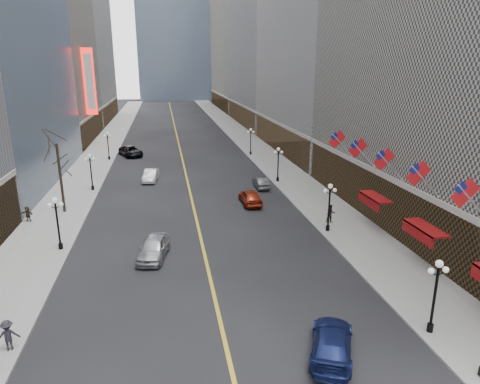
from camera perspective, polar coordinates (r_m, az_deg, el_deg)
name	(u,v)px	position (r m, az deg, el deg)	size (l,w,h in m)	color
sidewalk_east	(258,150)	(78.44, 2.43, 5.61)	(6.00, 230.00, 0.15)	gray
sidewalk_west	(99,156)	(77.43, -18.32, 4.64)	(6.00, 230.00, 0.15)	gray
lane_line	(179,143)	(86.51, -8.19, 6.45)	(0.25, 200.00, 0.02)	gold
bldg_east_c	(290,27)	(116.23, 6.67, 21.01)	(26.60, 40.60, 48.80)	#979799
bldg_east_d	(255,16)	(158.42, 1.98, 22.43)	(26.60, 46.60, 62.80)	gray
bldg_west_c	(10,8)	(96.60, -28.35, 20.80)	(26.60, 30.60, 50.80)	gray
streetlamp_east_0	(436,289)	(26.94, 24.64, -11.66)	(1.26, 0.44, 4.52)	black
streetlamp_east_1	(329,202)	(39.93, 11.82, -1.37)	(1.26, 0.44, 4.52)	black
streetlamp_east_2	(278,161)	(56.43, 5.11, 4.16)	(1.26, 0.44, 4.52)	black
streetlamp_east_3	(251,139)	(73.63, 1.44, 7.14)	(1.26, 0.44, 4.52)	black
streetlamp_west_1	(57,218)	(38.24, -23.22, -3.21)	(1.26, 0.44, 4.52)	black
streetlamp_west_2	(91,168)	(55.25, -19.28, 3.02)	(1.26, 0.44, 4.52)	black
streetlamp_west_3	(108,143)	(72.73, -17.21, 6.29)	(1.26, 0.44, 4.52)	black
flag_1	(467,196)	(29.63, 28.04, -0.43)	(2.87, 0.12, 2.87)	#B2B2B7
flag_2	(420,176)	(33.53, 22.91, 2.02)	(2.87, 0.12, 2.87)	#B2B2B7
flag_3	(386,161)	(37.70, 18.87, 3.93)	(2.87, 0.12, 2.87)	#B2B2B7
flag_4	(359,150)	(42.04, 15.64, 5.44)	(2.87, 0.12, 2.87)	#B2B2B7
flag_5	(339,141)	(46.52, 13.01, 6.65)	(2.87, 0.12, 2.87)	#B2B2B7
awning_b	(423,229)	(35.16, 23.24, -4.59)	(1.40, 4.00, 0.93)	maroon
awning_c	(373,198)	(41.65, 17.35, -0.78)	(1.40, 4.00, 0.93)	maroon
theatre_marquee	(89,82)	(86.21, -19.44, 13.69)	(2.00, 0.55, 12.00)	red
tree_west_far	(58,155)	(47.22, -23.12, 4.59)	(3.60, 3.60, 7.92)	#2D231C
car_nb_near	(154,248)	(35.37, -11.43, -7.28)	(2.03, 5.04, 1.72)	#ABACB3
car_nb_mid	(151,175)	(58.55, -11.82, 2.18)	(1.63, 4.67, 1.54)	silver
car_nb_far	(131,151)	(75.61, -14.35, 5.28)	(2.78, 6.02, 1.67)	black
car_sb_near	(332,342)	(24.64, 12.12, -19.02)	(2.15, 5.30, 1.54)	navy
car_sb_mid	(250,197)	(47.69, 1.37, -0.65)	(1.99, 4.96, 1.69)	maroon
car_sb_far	(261,183)	(54.15, 2.81, 1.26)	(1.45, 4.16, 1.37)	#43474A
ped_east_walk	(331,214)	(42.62, 12.00, -2.83)	(0.89, 0.49, 1.83)	black
ped_west_walk	(8,335)	(27.24, -28.54, -16.43)	(1.13, 0.47, 1.75)	black
ped_west_far	(28,214)	(46.98, -26.46, -2.62)	(1.43, 0.41, 1.54)	#33291C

